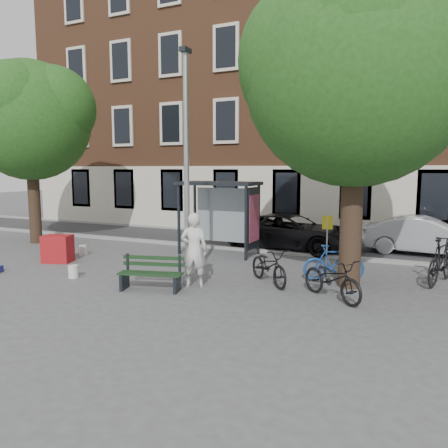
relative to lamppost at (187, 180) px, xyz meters
name	(u,v)px	position (x,y,z in m)	size (l,w,h in m)	color
ground	(188,283)	(0.00, 0.00, -2.78)	(90.00, 90.00, 0.00)	#4C4C4F
road	(272,243)	(0.00, 7.00, -2.78)	(40.00, 4.00, 0.01)	#28282B
curb_near	(254,250)	(0.00, 5.00, -2.72)	(40.00, 0.25, 0.12)	gray
curb_far	(286,235)	(0.00, 9.00, -2.72)	(40.00, 0.25, 0.12)	gray
building_row	(311,92)	(0.00, 13.00, 4.22)	(30.00, 8.00, 14.00)	brown
lamppost	(187,180)	(0.00, 0.00, 0.00)	(0.28, 0.35, 6.11)	#9EA0A3
tree_right	(357,64)	(4.01, 1.38, 2.83)	(5.76, 5.60, 8.20)	black
tree_left	(27,115)	(-8.99, 2.88, 2.43)	(5.18, 4.86, 7.40)	black
bus_shelter	(230,201)	(-0.61, 4.11, -0.87)	(2.85, 1.45, 2.62)	#1E2328
painter	(194,250)	(0.31, -0.19, -1.81)	(0.71, 0.47, 1.95)	silver
bench	(151,275)	(-0.51, -0.96, -2.40)	(1.71, 0.94, 0.84)	#1E2328
bike_a	(269,266)	(2.00, 0.88, -2.29)	(0.66, 1.88, 0.99)	black
bike_b	(334,263)	(3.52, 1.93, -2.28)	(0.47, 1.68, 1.01)	#1B4594
bike_c	(332,279)	(3.82, 0.17, -2.28)	(0.67, 1.91, 1.00)	black
bike_d	(441,261)	(6.18, 2.85, -2.15)	(0.59, 2.10, 1.26)	black
car_dark	(291,232)	(1.10, 6.00, -2.10)	(2.26, 4.91, 1.36)	black
car_silver	(425,236)	(5.74, 7.07, -2.10)	(1.45, 4.15, 1.37)	#A5A8AD
red_stand	(58,249)	(-5.23, 0.51, -2.33)	(0.90, 0.60, 0.90)	#A4151A
bucket_a	(73,272)	(-3.24, -0.86, -2.60)	(0.28, 0.28, 0.36)	silver
bucket_b	(83,250)	(-5.33, 1.79, -2.60)	(0.28, 0.28, 0.36)	silver
bucket_c	(52,249)	(-6.52, 1.49, -2.60)	(0.28, 0.28, 0.36)	white
notice_sign	(327,233)	(3.18, 2.57, -1.57)	(0.30, 0.04, 1.72)	#9EA0A3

